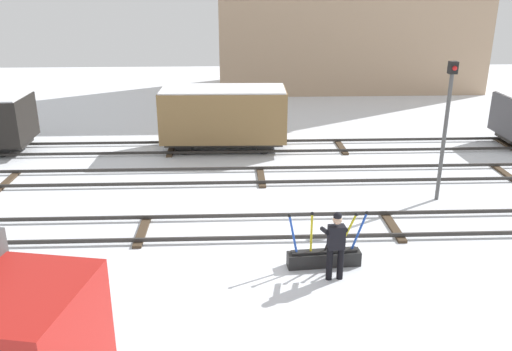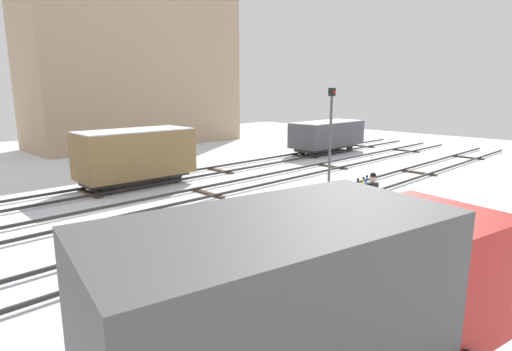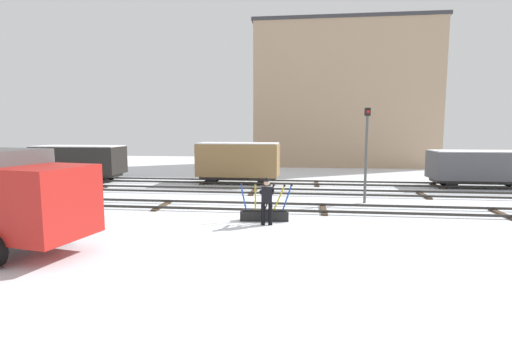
{
  "view_description": "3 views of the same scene",
  "coord_description": "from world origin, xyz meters",
  "px_view_note": "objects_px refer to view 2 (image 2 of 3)",
  "views": [
    {
      "loc": [
        -0.93,
        -13.52,
        6.62
      ],
      "look_at": [
        -0.26,
        2.32,
        0.78
      ],
      "focal_mm": 37.53,
      "sensor_mm": 36.0,
      "label": 1
    },
    {
      "loc": [
        -10.38,
        -9.33,
        4.31
      ],
      "look_at": [
        -0.4,
        0.86,
        1.35
      ],
      "focal_mm": 29.31,
      "sensor_mm": 36.0,
      "label": 2
    },
    {
      "loc": [
        2.58,
        -16.13,
        3.44
      ],
      "look_at": [
        0.65,
        0.13,
        1.44
      ],
      "focal_mm": 27.13,
      "sensor_mm": 36.0,
      "label": 3
    }
  ],
  "objects_px": {
    "freight_car_mid_siding": "(135,154)",
    "signal_post": "(331,126)",
    "delivery_truck": "(322,300)",
    "freight_car_back_track": "(327,135)",
    "switch_lever_frame": "(351,213)",
    "rail_worker": "(371,195)"
  },
  "relations": [
    {
      "from": "switch_lever_frame",
      "to": "freight_car_back_track",
      "type": "height_order",
      "value": "freight_car_back_track"
    },
    {
      "from": "signal_post",
      "to": "delivery_truck",
      "type": "bearing_deg",
      "value": -144.64
    },
    {
      "from": "rail_worker",
      "to": "freight_car_back_track",
      "type": "height_order",
      "value": "freight_car_back_track"
    },
    {
      "from": "switch_lever_frame",
      "to": "freight_car_back_track",
      "type": "distance_m",
      "value": 15.23
    },
    {
      "from": "delivery_truck",
      "to": "freight_car_back_track",
      "type": "height_order",
      "value": "delivery_truck"
    },
    {
      "from": "switch_lever_frame",
      "to": "signal_post",
      "type": "distance_m",
      "value": 6.33
    },
    {
      "from": "signal_post",
      "to": "freight_car_back_track",
      "type": "height_order",
      "value": "signal_post"
    },
    {
      "from": "freight_car_back_track",
      "to": "freight_car_mid_siding",
      "type": "relative_size",
      "value": 1.13
    },
    {
      "from": "switch_lever_frame",
      "to": "signal_post",
      "type": "bearing_deg",
      "value": 38.62
    },
    {
      "from": "signal_post",
      "to": "freight_car_back_track",
      "type": "xyz_separation_m",
      "value": [
        7.49,
        5.61,
        -1.37
      ]
    },
    {
      "from": "delivery_truck",
      "to": "freight_car_back_track",
      "type": "distance_m",
      "value": 23.79
    },
    {
      "from": "signal_post",
      "to": "freight_car_back_track",
      "type": "bearing_deg",
      "value": 36.81
    },
    {
      "from": "freight_car_mid_siding",
      "to": "delivery_truck",
      "type": "bearing_deg",
      "value": -108.15
    },
    {
      "from": "signal_post",
      "to": "freight_car_mid_siding",
      "type": "xyz_separation_m",
      "value": [
        -6.85,
        5.61,
        -1.18
      ]
    },
    {
      "from": "signal_post",
      "to": "freight_car_mid_siding",
      "type": "height_order",
      "value": "signal_post"
    },
    {
      "from": "switch_lever_frame",
      "to": "signal_post",
      "type": "relative_size",
      "value": 0.45
    },
    {
      "from": "rail_worker",
      "to": "signal_post",
      "type": "distance_m",
      "value": 6.43
    },
    {
      "from": "freight_car_mid_siding",
      "to": "signal_post",
      "type": "bearing_deg",
      "value": -38.02
    },
    {
      "from": "freight_car_back_track",
      "to": "rail_worker",
      "type": "bearing_deg",
      "value": -139.17
    },
    {
      "from": "freight_car_back_track",
      "to": "switch_lever_frame",
      "type": "bearing_deg",
      "value": -141.23
    },
    {
      "from": "freight_car_back_track",
      "to": "delivery_truck",
      "type": "bearing_deg",
      "value": -144.56
    },
    {
      "from": "switch_lever_frame",
      "to": "signal_post",
      "type": "height_order",
      "value": "signal_post"
    }
  ]
}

